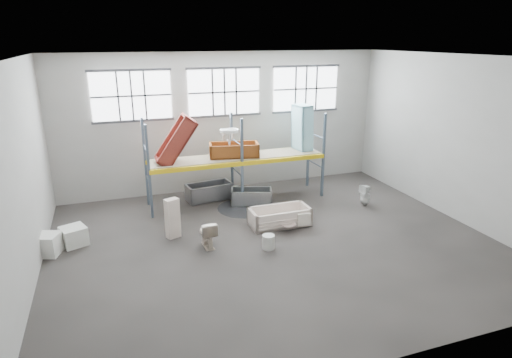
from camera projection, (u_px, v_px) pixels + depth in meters
name	position (u px, v px, depth m)	size (l,w,h in m)	color
floor	(274.00, 244.00, 12.07)	(12.00, 10.00, 0.10)	#4C4541
ceiling	(276.00, 55.00, 10.48)	(12.00, 10.00, 0.10)	silver
wall_back	(224.00, 122.00, 15.80)	(12.00, 0.10, 5.00)	#9D9992
wall_front	(393.00, 236.00, 6.74)	(12.00, 0.10, 5.00)	#B9B4AC
wall_left	(17.00, 180.00, 9.38)	(0.10, 10.00, 5.00)	#B0ABA2
wall_right	(459.00, 139.00, 13.17)	(0.10, 10.00, 5.00)	#BBB6AE
window_left	(132.00, 96.00, 14.36)	(2.60, 0.04, 1.60)	white
window_mid	(224.00, 92.00, 15.36)	(2.60, 0.04, 1.60)	white
window_right	(306.00, 89.00, 16.36)	(2.60, 0.04, 1.60)	white
rack_upright_la	(149.00, 173.00, 13.25)	(0.08, 0.08, 3.00)	slate
rack_upright_lb	(145.00, 162.00, 14.33)	(0.08, 0.08, 3.00)	slate
rack_upright_ma	(242.00, 164.00, 14.19)	(0.08, 0.08, 3.00)	slate
rack_upright_mb	(232.00, 155.00, 15.26)	(0.08, 0.08, 3.00)	slate
rack_upright_ra	(323.00, 156.00, 15.13)	(0.08, 0.08, 3.00)	slate
rack_upright_rb	(308.00, 148.00, 16.20)	(0.08, 0.08, 3.00)	slate
rack_beam_front	(242.00, 164.00, 14.19)	(6.00, 0.10, 0.14)	yellow
rack_beam_back	(232.00, 155.00, 15.26)	(6.00, 0.10, 0.14)	yellow
shelf_deck	(237.00, 157.00, 14.70)	(5.90, 1.10, 0.03)	gray
wet_patch	(244.00, 208.00, 14.48)	(1.80, 1.80, 0.00)	black
bathtub_beige	(280.00, 216.00, 13.11)	(1.82, 0.86, 0.54)	beige
cistern_spare	(303.00, 219.00, 12.92)	(0.40, 0.19, 0.38)	#F3E3CD
sink_in_tub	(288.00, 226.00, 12.69)	(0.45, 0.45, 0.15)	beige
toilet_beige	(207.00, 233.00, 11.72)	(0.42, 0.75, 0.76)	beige
cistern_tall	(173.00, 218.00, 12.20)	(0.38, 0.24, 1.16)	beige
toilet_white	(365.00, 195.00, 14.62)	(0.33, 0.34, 0.73)	white
steel_tub_left	(209.00, 191.00, 15.18)	(1.57, 0.73, 0.58)	#A4A6AC
steel_tub_right	(251.00, 196.00, 14.80)	(1.39, 0.65, 0.51)	#B2B5B9
rust_tub_flat	(234.00, 150.00, 14.61)	(1.66, 0.78, 0.47)	#925A18
rust_tub_tilted	(176.00, 141.00, 13.83)	(1.74, 0.82, 0.49)	maroon
sink_on_shelf	(229.00, 144.00, 14.27)	(0.61, 0.47, 0.54)	silver
blue_tub_upright	(302.00, 128.00, 15.35)	(1.63, 0.77, 0.46)	#99D8E7
bucket	(268.00, 242.00, 11.64)	(0.34, 0.34, 0.39)	beige
carton_near	(46.00, 244.00, 11.31)	(0.66, 0.57, 0.57)	white
carton_far	(74.00, 236.00, 11.85)	(0.62, 0.62, 0.52)	silver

